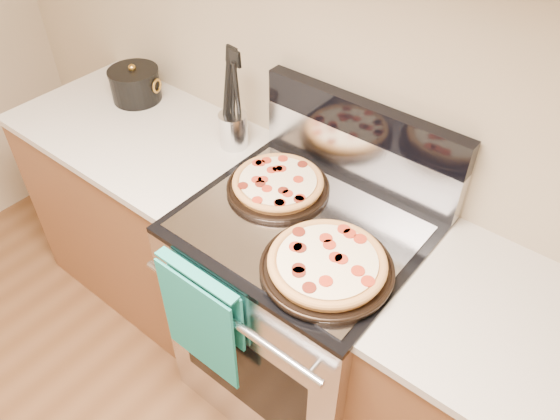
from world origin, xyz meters
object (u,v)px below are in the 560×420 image
Objects in this scene: utensil_crock at (233,130)px; pepperoni_pizza_back at (278,184)px; saucepan at (136,86)px; range_body at (301,312)px; pepperoni_pizza_front at (327,265)px.

pepperoni_pizza_back is at bearing -20.68° from utensil_crock.
saucepan is (-0.56, -0.01, -0.00)m from utensil_crock.
pepperoni_pizza_front is (0.18, -0.13, 0.50)m from range_body.
saucepan reaches higher than range_body.
pepperoni_pizza_front is 1.89× the size of saucepan.
utensil_crock is 0.66× the size of saucepan.
utensil_crock is at bearing 159.32° from pepperoni_pizza_back.
utensil_crock is (-0.31, 0.12, 0.03)m from pepperoni_pizza_back.
pepperoni_pizza_back reaches higher than range_body.
saucepan is (-1.04, 0.18, 0.52)m from range_body.
pepperoni_pizza_back is at bearing 150.01° from pepperoni_pizza_front.
saucepan reaches higher than pepperoni_pizza_back.
saucepan is at bearing -179.08° from utensil_crock.
range_body is 0.53m from pepperoni_pizza_back.
utensil_crock reaches higher than saucepan.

